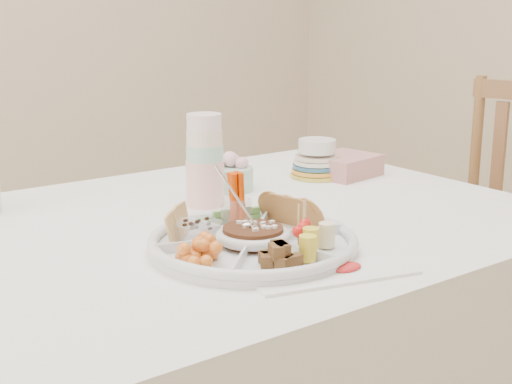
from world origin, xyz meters
TOP-DOWN VIEW (x-y plane):
  - chair at (1.04, -0.02)m, footprint 0.50×0.50m
  - party_tray at (0.00, -0.20)m, footprint 0.47×0.47m
  - bean_dip at (0.00, -0.20)m, footprint 0.14×0.14m
  - tortillas at (0.13, -0.17)m, footprint 0.12×0.12m
  - carrot_cucumber at (0.04, -0.08)m, footprint 0.15×0.15m
  - pita_raisins at (-0.09, -0.11)m, footprint 0.15×0.15m
  - cherries at (-0.12, -0.23)m, footprint 0.13×0.13m
  - granola_chunks at (-0.03, -0.33)m, footprint 0.11×0.11m
  - banana_tomato at (0.09, -0.30)m, footprint 0.12×0.12m
  - cup_stack at (0.10, 0.12)m, footprint 0.10×0.10m
  - flower_bowl at (0.23, 0.20)m, footprint 0.12×0.12m
  - napkin_stack at (0.56, 0.15)m, footprint 0.19×0.17m
  - plate_stack at (0.49, 0.18)m, footprint 0.16×0.16m
  - placemat at (0.04, -0.39)m, footprint 0.30×0.17m

SIDE VIEW (x-z plane):
  - chair at x=1.04m, z-range 0.00..0.99m
  - placemat at x=0.04m, z-range 0.76..0.76m
  - party_tray at x=0.00m, z-range 0.76..0.80m
  - napkin_stack at x=0.56m, z-range 0.76..0.81m
  - bean_dip at x=0.00m, z-range 0.77..0.81m
  - cherries at x=-0.12m, z-range 0.77..0.81m
  - granola_chunks at x=-0.03m, z-range 0.77..0.81m
  - flower_bowl at x=0.23m, z-range 0.76..0.84m
  - tortillas at x=0.13m, z-range 0.77..0.83m
  - pita_raisins at x=-0.09m, z-range 0.77..0.84m
  - plate_stack at x=0.49m, z-range 0.76..0.85m
  - banana_tomato at x=0.09m, z-range 0.78..0.86m
  - carrot_cucumber at x=0.04m, z-range 0.77..0.88m
  - cup_stack at x=0.10m, z-range 0.76..1.00m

